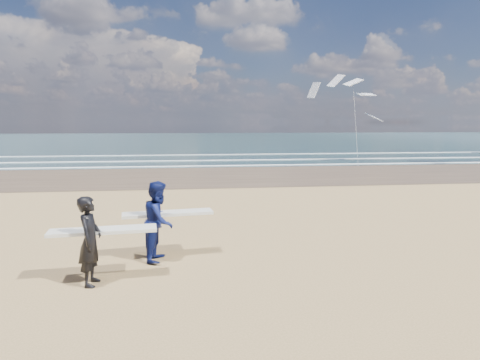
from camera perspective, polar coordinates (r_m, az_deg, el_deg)
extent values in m
cube|color=#463725|center=(33.11, 27.17, 1.15)|extent=(220.00, 12.00, 0.01)
cube|color=#173234|center=(83.27, 5.60, 5.41)|extent=(220.00, 100.00, 0.02)
cube|color=white|center=(37.13, 22.99, 2.08)|extent=(220.00, 0.50, 0.05)
cube|color=white|center=(41.24, 19.70, 2.74)|extent=(220.00, 0.50, 0.05)
cube|color=white|center=(47.09, 16.10, 3.46)|extent=(220.00, 0.50, 0.05)
imported|color=black|center=(9.23, -19.36, -7.67)|extent=(0.49, 0.70, 1.83)
cube|color=silver|center=(9.49, -17.78, -6.42)|extent=(2.24, 0.73, 0.07)
imported|color=#0D164C|center=(10.43, -10.75, -5.38)|extent=(0.89, 1.05, 1.92)
cube|color=silver|center=(10.74, -9.60, -4.40)|extent=(2.25, 0.80, 0.07)
cube|color=slate|center=(33.74, 15.47, 1.91)|extent=(0.12, 0.12, 0.10)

